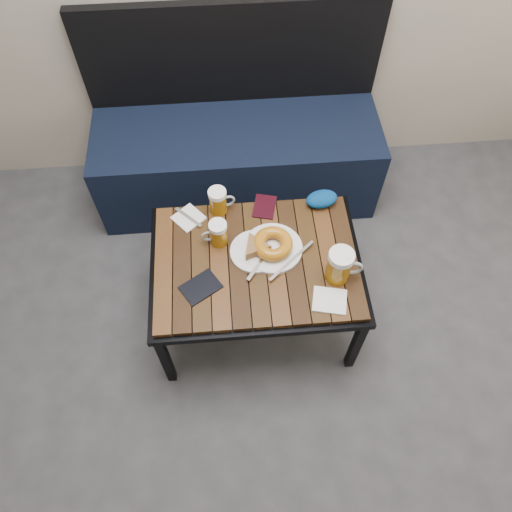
{
  "coord_description": "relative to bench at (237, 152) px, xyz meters",
  "views": [
    {
      "loc": [
        -0.06,
        -0.07,
        2.13
      ],
      "look_at": [
        0.03,
        0.98,
        0.5
      ],
      "focal_mm": 35.0,
      "sensor_mm": 36.0,
      "label": 1
    }
  ],
  "objects": [
    {
      "name": "plate_bagel",
      "position": [
        0.1,
        -0.74,
        0.23
      ],
      "size": [
        0.29,
        0.27,
        0.07
      ],
      "color": "white",
      "rests_on": "cafe_table"
    },
    {
      "name": "cafe_table",
      "position": [
        0.03,
        -0.78,
        0.16
      ],
      "size": [
        0.84,
        0.62,
        0.47
      ],
      "color": "black",
      "rests_on": "ground"
    },
    {
      "name": "knit_pouch",
      "position": [
        0.33,
        -0.52,
        0.23
      ],
      "size": [
        0.15,
        0.11,
        0.06
      ],
      "primitive_type": "ellipsoid",
      "rotation": [
        0.0,
        0.0,
        0.2
      ],
      "color": "#040C71",
      "rests_on": "cafe_table"
    },
    {
      "name": "napkin_right",
      "position": [
        0.29,
        -0.99,
        0.2
      ],
      "size": [
        0.15,
        0.13,
        0.01
      ],
      "rotation": [
        0.0,
        0.0,
        -0.23
      ],
      "color": "white",
      "rests_on": "cafe_table"
    },
    {
      "name": "bench",
      "position": [
        0.0,
        0.0,
        0.0
      ],
      "size": [
        1.4,
        0.5,
        0.95
      ],
      "color": "black",
      "rests_on": "ground"
    },
    {
      "name": "napkin_left",
      "position": [
        -0.23,
        -0.56,
        0.2
      ],
      "size": [
        0.15,
        0.15,
        0.01
      ],
      "rotation": [
        0.0,
        0.0,
        0.7
      ],
      "color": "white",
      "rests_on": "cafe_table"
    },
    {
      "name": "beer_mug_left",
      "position": [
        -0.11,
        -0.68,
        0.26
      ],
      "size": [
        0.11,
        0.07,
        0.12
      ],
      "rotation": [
        0.0,
        0.0,
        3.22
      ],
      "color": "#915C0B",
      "rests_on": "cafe_table"
    },
    {
      "name": "plate_pie",
      "position": [
        0.03,
        -0.75,
        0.22
      ],
      "size": [
        0.2,
        0.2,
        0.06
      ],
      "color": "white",
      "rests_on": "cafe_table"
    },
    {
      "name": "beer_mug_centre",
      "position": [
        -0.1,
        -0.52,
        0.26
      ],
      "size": [
        0.11,
        0.08,
        0.12
      ],
      "rotation": [
        0.0,
        0.0,
        0.18
      ],
      "color": "#915C0B",
      "rests_on": "cafe_table"
    },
    {
      "name": "passport_burgundy",
      "position": [
        0.09,
        -0.52,
        0.2
      ],
      "size": [
        0.12,
        0.14,
        0.01
      ],
      "primitive_type": "cube",
      "rotation": [
        0.0,
        0.0,
        -0.25
      ],
      "color": "black",
      "rests_on": "cafe_table"
    },
    {
      "name": "beer_mug_right",
      "position": [
        0.34,
        -0.88,
        0.28
      ],
      "size": [
        0.14,
        0.1,
        0.15
      ],
      "rotation": [
        0.0,
        0.0,
        -0.1
      ],
      "color": "#915C0B",
      "rests_on": "cafe_table"
    },
    {
      "name": "passport_navy",
      "position": [
        -0.19,
        -0.89,
        0.2
      ],
      "size": [
        0.17,
        0.16,
        0.01
      ],
      "primitive_type": "cube",
      "rotation": [
        0.0,
        0.0,
        -1.01
      ],
      "color": "black",
      "rests_on": "cafe_table"
    },
    {
      "name": "room_shell",
      "position": [
        0.0,
        -1.26,
        1.48
      ],
      "size": [
        4.0,
        4.0,
        4.0
      ],
      "color": "gray",
      "rests_on": "ground"
    }
  ]
}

